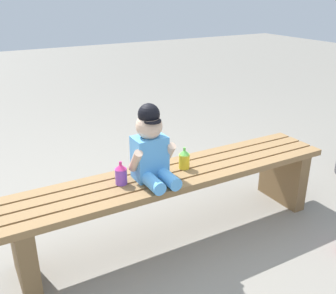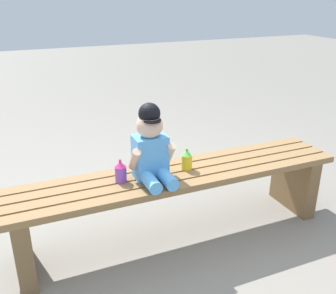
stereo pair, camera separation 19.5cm
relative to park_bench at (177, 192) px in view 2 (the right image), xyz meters
The scene contains 5 objects.
ground_plane 0.29m from the park_bench, 90.00° to the left, with size 16.00×16.00×0.00m, color gray.
park_bench is the anchor object (origin of this frame).
child_figure 0.33m from the park_bench, behind, with size 0.23×0.27×0.40m.
sippy_cup_left 0.36m from the park_bench, behind, with size 0.06×0.06×0.12m.
sippy_cup_right 0.19m from the park_bench, 14.65° to the left, with size 0.06×0.06×0.12m.
Camera 2 is at (-0.78, -1.71, 1.34)m, focal length 41.02 mm.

